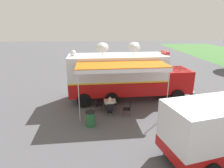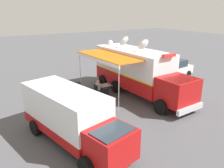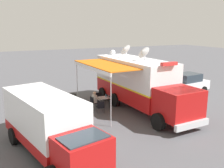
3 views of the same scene
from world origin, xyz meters
name	(u,v)px [view 1 (image 1 of 3)]	position (x,y,z in m)	size (l,w,h in m)	color
ground_plane	(117,99)	(0.00, 0.00, 0.00)	(100.00, 100.00, 0.00)	#515156
lot_stripe	(136,88)	(-2.39, 1.98, 0.00)	(0.12, 4.80, 0.01)	silver
command_truck	(127,75)	(0.00, 0.75, 1.95)	(5.17, 9.58, 4.53)	#B71414
folding_table	(110,102)	(2.12, -0.67, 0.67)	(0.83, 0.83, 0.73)	silver
water_bottle	(110,98)	(1.94, -0.66, 0.83)	(0.07, 0.07, 0.22)	#4C99D8
folding_chair_at_table	(110,109)	(2.92, -0.70, 0.51)	(0.50, 0.50, 0.87)	black
folding_chair_beside_table	(97,104)	(2.09, -1.52, 0.51)	(0.50, 0.50, 0.87)	black
folding_chair_spare_by_truck	(128,108)	(2.86, 0.48, 0.51)	(0.55, 0.55, 0.87)	black
seated_responder	(110,106)	(2.73, -0.70, 0.65)	(0.67, 0.57, 1.25)	silver
trash_bin	(90,119)	(4.06, -1.92, 0.46)	(0.57, 0.57, 0.91)	#235B33
car_behind_truck	(102,70)	(-6.04, -1.07, 0.88)	(4.38, 2.38, 1.76)	silver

